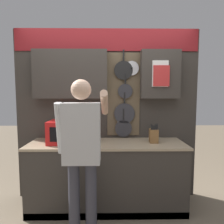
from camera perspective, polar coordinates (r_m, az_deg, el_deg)
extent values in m
plane|color=#756651|center=(3.03, -1.45, -25.35)|extent=(14.00, 14.00, 0.00)
cube|color=#38332D|center=(2.84, -1.47, -17.82)|extent=(2.04, 0.60, 0.86)
cube|color=tan|center=(2.69, -1.49, -9.04)|extent=(2.07, 0.63, 0.03)
cube|color=black|center=(2.78, -1.52, -27.37)|extent=(2.04, 0.06, 0.09)
cube|color=#38332D|center=(2.95, -1.43, -0.89)|extent=(2.64, 0.04, 2.46)
cube|color=maroon|center=(3.00, -1.49, 19.91)|extent=(2.60, 0.02, 0.31)
cube|color=#38332D|center=(2.89, -11.75, 10.47)|extent=(1.02, 0.16, 0.67)
cube|color=#38332D|center=(2.93, 13.54, 10.36)|extent=(0.54, 0.16, 0.67)
cube|color=brown|center=(2.91, 3.30, 4.98)|extent=(0.47, 0.01, 1.19)
cylinder|color=black|center=(2.90, 3.29, 11.79)|extent=(0.27, 0.02, 0.27)
cube|color=black|center=(2.93, 3.32, 15.89)|extent=(0.02, 0.02, 0.15)
cylinder|color=#2D2D33|center=(2.89, 3.80, 5.94)|extent=(0.21, 0.02, 0.21)
cube|color=black|center=(2.89, 3.83, 9.45)|extent=(0.02, 0.02, 0.14)
cylinder|color=#2D2D33|center=(2.90, 3.56, -0.44)|extent=(0.30, 0.02, 0.30)
cube|color=black|center=(2.88, 3.60, 4.07)|extent=(0.02, 0.02, 0.16)
cylinder|color=#2D2D33|center=(2.93, 3.27, -4.73)|extent=(0.25, 0.02, 0.25)
cube|color=black|center=(2.89, 3.30, -0.72)|extent=(0.02, 0.02, 0.17)
cylinder|color=silver|center=(2.92, 5.66, 12.36)|extent=(0.20, 0.01, 0.20)
sphere|color=black|center=(2.90, 5.70, 12.40)|extent=(0.03, 0.03, 0.03)
cylinder|color=silver|center=(2.90, 1.71, -1.85)|extent=(0.01, 0.01, 0.20)
ellipsoid|color=silver|center=(2.92, 1.71, -4.11)|extent=(0.06, 0.01, 0.05)
cylinder|color=silver|center=(2.90, 3.30, -1.52)|extent=(0.01, 0.01, 0.16)
ellipsoid|color=silver|center=(2.92, 3.29, -3.45)|extent=(0.05, 0.01, 0.05)
cylinder|color=silver|center=(2.91, 4.88, -2.13)|extent=(0.01, 0.01, 0.23)
ellipsoid|color=silver|center=(2.93, 4.86, -4.62)|extent=(0.05, 0.01, 0.05)
cube|color=white|center=(2.84, 13.63, 10.58)|extent=(0.22, 0.02, 0.36)
cube|color=red|center=(2.83, 13.92, 9.99)|extent=(0.22, 0.02, 0.28)
cube|color=red|center=(2.72, -12.36, -5.51)|extent=(0.50, 0.36, 0.30)
cube|color=black|center=(2.55, -14.41, -6.26)|extent=(0.27, 0.01, 0.18)
cube|color=#333338|center=(2.51, -9.27, -6.36)|extent=(0.11, 0.01, 0.22)
cube|color=brown|center=(2.74, 11.81, -6.68)|extent=(0.12, 0.16, 0.18)
cylinder|color=black|center=(2.68, 11.23, -4.23)|extent=(0.02, 0.03, 0.07)
cylinder|color=black|center=(2.68, 11.49, -4.34)|extent=(0.02, 0.03, 0.06)
cylinder|color=black|center=(2.68, 11.75, -4.40)|extent=(0.02, 0.03, 0.06)
cylinder|color=black|center=(2.69, 12.01, -4.40)|extent=(0.02, 0.03, 0.06)
cylinder|color=black|center=(2.69, 12.28, -4.23)|extent=(0.02, 0.03, 0.07)
cylinder|color=black|center=(2.69, 12.54, -4.26)|extent=(0.02, 0.03, 0.07)
cylinder|color=black|center=(2.69, 12.80, -4.11)|extent=(0.02, 0.03, 0.08)
cylinder|color=white|center=(2.69, -4.69, -7.28)|extent=(0.13, 0.13, 0.14)
cylinder|color=black|center=(2.67, -4.64, -5.31)|extent=(0.05, 0.02, 0.21)
cylinder|color=silver|center=(2.68, -4.13, -4.54)|extent=(0.05, 0.02, 0.28)
cylinder|color=tan|center=(2.70, -4.53, -4.78)|extent=(0.03, 0.06, 0.25)
cylinder|color=silver|center=(2.67, -4.66, -5.13)|extent=(0.06, 0.02, 0.23)
cylinder|color=tan|center=(2.64, -4.85, -5.63)|extent=(0.02, 0.04, 0.20)
cylinder|color=tan|center=(2.67, -4.91, -5.54)|extent=(0.03, 0.03, 0.19)
cylinder|color=red|center=(2.66, -4.16, -5.14)|extent=(0.02, 0.02, 0.24)
cylinder|color=#383842|center=(2.36, -10.75, -23.51)|extent=(0.12, 0.12, 0.83)
cylinder|color=#383842|center=(2.33, -5.99, -23.74)|extent=(0.12, 0.12, 0.83)
cube|color=#BCBCBC|center=(2.09, -8.65, -5.93)|extent=(0.38, 0.22, 0.62)
sphere|color=#DBAD8E|center=(2.05, -8.82, 6.35)|extent=(0.21, 0.21, 0.21)
cylinder|color=#BCBCBC|center=(2.16, -14.64, -4.59)|extent=(0.08, 0.20, 0.56)
cylinder|color=#DBAD8E|center=(2.29, -2.17, 2.43)|extent=(0.08, 0.53, 0.31)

